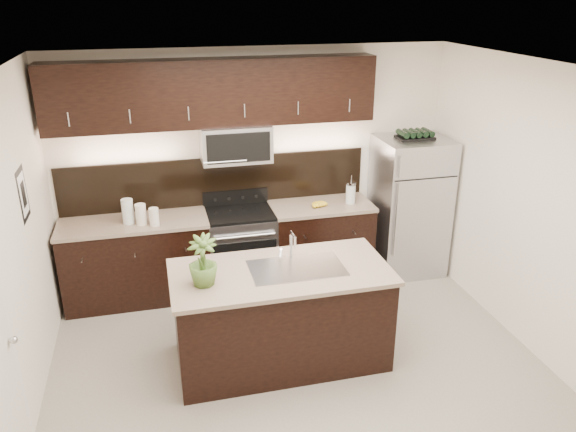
# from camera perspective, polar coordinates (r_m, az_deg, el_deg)

# --- Properties ---
(ground) EXTENTS (4.50, 4.50, 0.00)m
(ground) POSITION_cam_1_polar(r_m,az_deg,el_deg) (5.39, 1.17, -15.20)
(ground) COLOR gray
(ground) RESTS_ON ground
(room_walls) EXTENTS (4.52, 4.02, 2.71)m
(room_walls) POSITION_cam_1_polar(r_m,az_deg,el_deg) (4.51, 0.10, 1.69)
(room_walls) COLOR silver
(room_walls) RESTS_ON ground
(counter_run) EXTENTS (3.51, 0.65, 0.94)m
(counter_run) POSITION_cam_1_polar(r_m,az_deg,el_deg) (6.50, -6.60, -3.55)
(counter_run) COLOR black
(counter_run) RESTS_ON ground
(upper_fixtures) EXTENTS (3.49, 0.40, 1.66)m
(upper_fixtures) POSITION_cam_1_polar(r_m,az_deg,el_deg) (6.12, -7.24, 11.31)
(upper_fixtures) COLOR black
(upper_fixtures) RESTS_ON counter_run
(island) EXTENTS (1.96, 0.96, 0.94)m
(island) POSITION_cam_1_polar(r_m,az_deg,el_deg) (5.25, -0.74, -10.06)
(island) COLOR black
(island) RESTS_ON ground
(sink_faucet) EXTENTS (0.84, 0.50, 0.28)m
(sink_faucet) POSITION_cam_1_polar(r_m,az_deg,el_deg) (5.05, 0.87, -5.12)
(sink_faucet) COLOR silver
(sink_faucet) RESTS_ON island
(refrigerator) EXTENTS (0.80, 0.72, 1.66)m
(refrigerator) POSITION_cam_1_polar(r_m,az_deg,el_deg) (6.91, 12.17, 0.97)
(refrigerator) COLOR #B2B2B7
(refrigerator) RESTS_ON ground
(wine_rack) EXTENTS (0.41, 0.25, 0.10)m
(wine_rack) POSITION_cam_1_polar(r_m,az_deg,el_deg) (6.65, 12.78, 8.04)
(wine_rack) COLOR black
(wine_rack) RESTS_ON refrigerator
(plant) EXTENTS (0.31, 0.31, 0.44)m
(plant) POSITION_cam_1_polar(r_m,az_deg,el_deg) (4.74, -8.67, -4.52)
(plant) COLOR #446327
(plant) RESTS_ON island
(canisters) EXTENTS (0.38, 0.23, 0.27)m
(canisters) POSITION_cam_1_polar(r_m,az_deg,el_deg) (6.14, -15.02, 0.25)
(canisters) COLOR silver
(canisters) RESTS_ON counter_run
(french_press) EXTENTS (0.12, 0.12, 0.33)m
(french_press) POSITION_cam_1_polar(r_m,az_deg,el_deg) (6.56, 6.38, 2.33)
(french_press) COLOR silver
(french_press) RESTS_ON counter_run
(bananas) EXTENTS (0.23, 0.20, 0.06)m
(bananas) POSITION_cam_1_polar(r_m,az_deg,el_deg) (6.43, 2.70, 1.15)
(bananas) COLOR gold
(bananas) RESTS_ON counter_run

